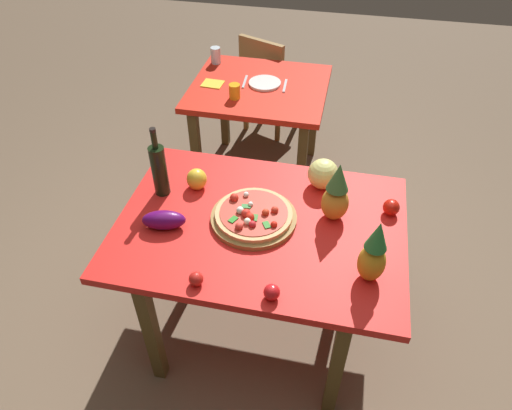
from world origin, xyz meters
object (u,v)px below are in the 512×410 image
melon (323,174)px  fork_utensil (245,82)px  background_table (259,101)px  wine_bottle (159,169)px  display_table (261,236)px  pizza_board (254,218)px  pineapple_right (373,254)px  tomato_near_board (272,292)px  napkin_folded (213,84)px  bell_pepper (197,179)px  dinner_plate (265,83)px  pizza (253,214)px  drinking_glass_water (216,55)px  tomato_at_corner (196,279)px  pineapple_left (336,195)px  tomato_beside_pepper (391,207)px  eggplant (164,220)px  knife_utensil (285,86)px  dining_chair (268,79)px  drinking_glass_juice (235,91)px

melon → fork_utensil: melon is taller
background_table → wine_bottle: 1.26m
display_table → fork_utensil: bearing=106.2°
pizza_board → pineapple_right: bearing=-23.8°
tomato_near_board → napkin_folded: size_ratio=0.48×
bell_pepper → dinner_plate: 1.16m
pizza → pineapple_right: size_ratio=1.16×
pizza_board → dinner_plate: bearing=99.2°
dinner_plate → drinking_glass_water: bearing=149.1°
tomato_at_corner → fork_utensil: bearing=96.8°
wine_bottle → tomato_at_corner: size_ratio=6.16×
pineapple_left → napkin_folded: pineapple_left is taller
tomato_beside_pepper → fork_utensil: 1.51m
eggplant → fork_utensil: size_ratio=1.11×
pizza → napkin_folded: size_ratio=2.58×
knife_utensil → melon: bearing=-73.8°
pizza_board → drinking_glass_water: drinking_glass_water is taller
tomato_near_board → knife_utensil: 1.77m
background_table → pizza: (0.25, -1.31, 0.16)m
pizza_board → eggplant: 0.41m
eggplant → dinner_plate: 1.48m
napkin_folded → dining_chair: bearing=69.8°
dining_chair → tomato_near_board: dining_chair is taller
dining_chair → pineapple_right: bearing=133.7°
pizza → bell_pepper: bell_pepper is taller
pizza_board → knife_utensil: bearing=93.2°
eggplant → melon: bearing=33.9°
bell_pepper → knife_utensil: bearing=77.5°
pizza_board → tomato_beside_pepper: (0.63, 0.18, 0.03)m
wine_bottle → bell_pepper: size_ratio=3.34×
dining_chair → tomato_near_board: size_ratio=12.76×
pizza → pineapple_left: pineapple_left is taller
display_table → tomato_beside_pepper: tomato_beside_pepper is taller
dining_chair → tomato_beside_pepper: dining_chair is taller
display_table → pineapple_left: bearing=19.3°
pineapple_left → tomato_near_board: 0.57m
tomato_at_corner → melon: bearing=59.7°
wine_bottle → bell_pepper: bearing=25.2°
dining_chair → drinking_glass_water: drinking_glass_water is taller
tomato_beside_pepper → tomato_at_corner: 0.98m
pizza_board → melon: melon is taller
tomato_near_board → fork_utensil: tomato_near_board is taller
display_table → eggplant: eggplant is taller
melon → drinking_glass_water: 1.56m
tomato_near_board → tomato_beside_pepper: 0.76m
dining_chair → pizza_board: bearing=121.5°
background_table → knife_utensil: knife_utensil is taller
knife_utensil → tomato_beside_pepper: bearing=-62.1°
drinking_glass_juice → drinking_glass_water: drinking_glass_water is taller
wine_bottle → fork_utensil: wine_bottle is taller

